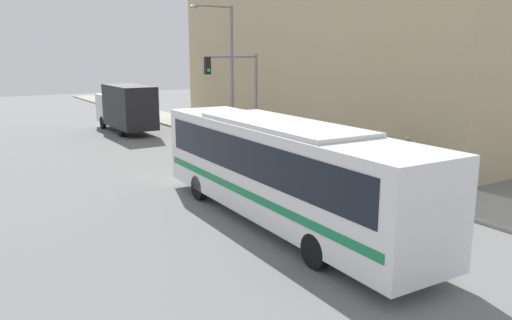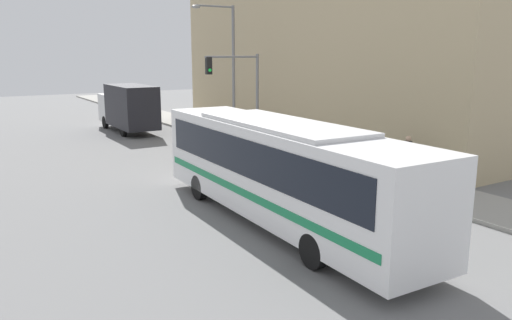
% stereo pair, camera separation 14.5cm
% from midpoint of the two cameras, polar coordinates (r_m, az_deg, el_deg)
% --- Properties ---
extents(ground_plane, '(120.00, 120.00, 0.00)m').
position_cam_midpoint_polar(ground_plane, '(15.55, 9.16, -8.27)').
color(ground_plane, slate).
extents(sidewalk, '(3.09, 70.00, 0.14)m').
position_cam_midpoint_polar(sidewalk, '(35.10, -4.85, 3.34)').
color(sidewalk, gray).
rests_on(sidewalk, ground_plane).
extents(building_facade, '(6.00, 25.55, 11.44)m').
position_cam_midpoint_polar(building_facade, '(31.96, 7.70, 12.59)').
color(building_facade, tan).
rests_on(building_facade, ground_plane).
extents(city_bus, '(2.87, 12.26, 3.31)m').
position_cam_midpoint_polar(city_bus, '(15.74, 2.93, -0.67)').
color(city_bus, white).
rests_on(city_bus, ground_plane).
extents(delivery_truck, '(2.22, 7.29, 3.27)m').
position_cam_midpoint_polar(delivery_truck, '(35.88, -14.32, 5.93)').
color(delivery_truck, black).
rests_on(delivery_truck, ground_plane).
extents(fire_hydrant, '(0.21, 0.28, 0.71)m').
position_cam_midpoint_polar(fire_hydrant, '(22.73, 9.65, -0.48)').
color(fire_hydrant, '#999999').
rests_on(fire_hydrant, sidewalk).
extents(traffic_light_pole, '(3.28, 0.35, 5.20)m').
position_cam_midpoint_polar(traffic_light_pole, '(27.52, -1.71, 8.64)').
color(traffic_light_pole, slate).
rests_on(traffic_light_pole, sidewalk).
extents(parking_meter, '(0.14, 0.14, 1.24)m').
position_cam_midpoint_polar(parking_meter, '(25.02, 4.94, 1.95)').
color(parking_meter, slate).
rests_on(parking_meter, sidewalk).
extents(street_lamp, '(2.76, 0.28, 7.99)m').
position_cam_midpoint_polar(street_lamp, '(30.41, -3.02, 11.09)').
color(street_lamp, slate).
rests_on(street_lamp, sidewalk).
extents(pedestrian_near_corner, '(0.34, 0.34, 1.84)m').
position_cam_midpoint_polar(pedestrian_near_corner, '(22.12, 17.09, 0.38)').
color(pedestrian_near_corner, slate).
rests_on(pedestrian_near_corner, sidewalk).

